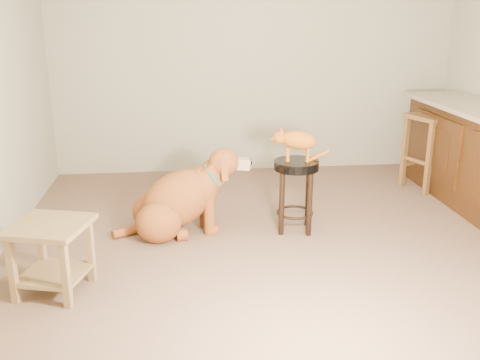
{
  "coord_description": "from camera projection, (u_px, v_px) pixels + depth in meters",
  "views": [
    {
      "loc": [
        -0.85,
        -4.01,
        1.78
      ],
      "look_at": [
        -0.38,
        0.15,
        0.45
      ],
      "focal_mm": 40.0,
      "sensor_mm": 36.0,
      "label": 1
    }
  ],
  "objects": [
    {
      "name": "room_shell",
      "position": [
        294.0,
        26.0,
        3.92
      ],
      "size": [
        4.54,
        4.04,
        2.62
      ],
      "color": "#9C967E",
      "rests_on": "ground"
    },
    {
      "name": "tabby_kitten",
      "position": [
        296.0,
        141.0,
        4.32
      ],
      "size": [
        0.49,
        0.19,
        0.3
      ],
      "rotation": [
        0.0,
        0.0,
        -0.19
      ],
      "color": "#94470E",
      "rests_on": "padded_stool"
    },
    {
      "name": "floor",
      "position": [
        287.0,
        236.0,
        4.43
      ],
      "size": [
        4.5,
        4.0,
        0.01
      ],
      "primitive_type": "cube",
      "color": "brown",
      "rests_on": "ground"
    },
    {
      "name": "wood_stool",
      "position": [
        429.0,
        150.0,
        5.52
      ],
      "size": [
        0.54,
        0.54,
        0.78
      ],
      "rotation": [
        0.0,
        0.0,
        0.38
      ],
      "color": "brown",
      "rests_on": "ground"
    },
    {
      "name": "golden_retriever",
      "position": [
        179.0,
        201.0,
        4.41
      ],
      "size": [
        1.19,
        0.63,
        0.75
      ],
      "rotation": [
        0.0,
        0.0,
        0.15
      ],
      "color": "brown",
      "rests_on": "ground"
    },
    {
      "name": "padded_stool",
      "position": [
        296.0,
        181.0,
        4.43
      ],
      "size": [
        0.37,
        0.37,
        0.61
      ],
      "rotation": [
        0.0,
        0.0,
        -0.19
      ],
      "color": "black",
      "rests_on": "ground"
    },
    {
      "name": "side_table",
      "position": [
        51.0,
        247.0,
        3.46
      ],
      "size": [
        0.57,
        0.57,
        0.48
      ],
      "rotation": [
        0.0,
        0.0,
        -0.28
      ],
      "color": "brown",
      "rests_on": "ground"
    }
  ]
}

